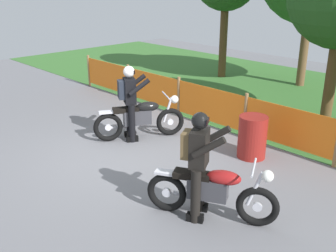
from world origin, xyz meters
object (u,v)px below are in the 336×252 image
rider_lead (130,99)px  oil_drum (252,137)px  motorcycle_trailing (212,191)px  motorcycle_lead (140,118)px  rider_trailing (198,160)px

rider_lead → oil_drum: bearing=-35.5°
rider_lead → oil_drum: rider_lead is taller
rider_lead → oil_drum: (2.47, 1.19, -0.51)m
oil_drum → motorcycle_trailing: bearing=-69.1°
motorcycle_lead → rider_trailing: rider_trailing is taller
motorcycle_lead → rider_trailing: bearing=-86.0°
motorcycle_trailing → rider_trailing: bearing=-179.5°
rider_lead → oil_drum: size_ratio=1.92×
motorcycle_lead → motorcycle_trailing: bearing=-83.1°
rider_trailing → oil_drum: (-0.68, 2.40, -0.51)m
motorcycle_trailing → oil_drum: size_ratio=2.08×
rider_lead → rider_trailing: bearing=-82.2°
motorcycle_lead → motorcycle_trailing: (3.24, -1.31, -0.02)m
oil_drum → motorcycle_lead: bearing=-157.3°
rider_lead → oil_drum: 2.79m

